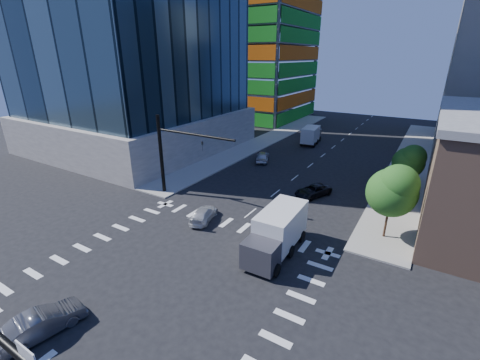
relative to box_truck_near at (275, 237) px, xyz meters
The scene contains 14 objects.
ground 8.66m from the box_truck_near, 128.14° to the right, with size 160.00×160.00×0.00m, color black.
road_markings 8.66m from the box_truck_near, 128.14° to the right, with size 20.00×20.00×0.01m, color silver.
sidewalk_ne 34.12m from the box_truck_near, 77.73° to the left, with size 5.00×60.00×0.15m, color gray.
sidewalk_nw 37.77m from the box_truck_near, 118.07° to the left, with size 5.00×60.00×0.15m, color gray.
construction_building 68.18m from the box_truck_near, 120.61° to the left, with size 25.16×34.50×70.60m.
signal_mast_nw 16.47m from the box_truck_near, 162.52° to the left, with size 10.20×0.40×9.00m.
tree_south 10.77m from the box_truck_near, 44.36° to the left, with size 4.16×4.16×6.82m.
tree_north 20.82m from the box_truck_near, 68.23° to the left, with size 3.54×3.52×5.78m.
car_nb_far 12.92m from the box_truck_near, 95.50° to the left, with size 2.13×4.61×1.28m, color black.
car_sb_near 8.68m from the box_truck_near, 169.16° to the left, with size 1.76×4.32×1.25m, color silver.
car_sb_mid 24.62m from the box_truck_near, 119.77° to the left, with size 1.84×4.56×1.55m, color silver.
car_sb_cross 16.40m from the box_truck_near, 119.20° to the right, with size 1.61×4.60×1.52m, color #56565B.
box_truck_near is the anchor object (origin of this frame).
box_truck_far 36.95m from the box_truck_near, 105.03° to the left, with size 3.28×6.35×3.20m.
Camera 1 is at (14.43, -13.85, 15.15)m, focal length 24.00 mm.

